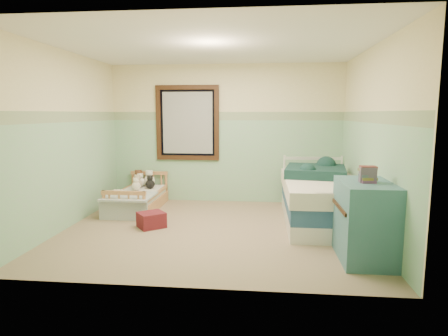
# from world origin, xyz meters

# --- Properties ---
(floor) EXTENTS (4.20, 3.60, 0.02)m
(floor) POSITION_xyz_m (0.00, 0.00, -0.01)
(floor) COLOR #6E5E4D
(floor) RESTS_ON ground
(ceiling) EXTENTS (4.20, 3.60, 0.02)m
(ceiling) POSITION_xyz_m (0.00, 0.00, 2.51)
(ceiling) COLOR white
(ceiling) RESTS_ON wall_back
(wall_back) EXTENTS (4.20, 0.04, 2.50)m
(wall_back) POSITION_xyz_m (0.00, 1.80, 1.25)
(wall_back) COLOR beige
(wall_back) RESTS_ON floor
(wall_front) EXTENTS (4.20, 0.04, 2.50)m
(wall_front) POSITION_xyz_m (0.00, -1.80, 1.25)
(wall_front) COLOR beige
(wall_front) RESTS_ON floor
(wall_left) EXTENTS (0.04, 3.60, 2.50)m
(wall_left) POSITION_xyz_m (-2.10, 0.00, 1.25)
(wall_left) COLOR beige
(wall_left) RESTS_ON floor
(wall_right) EXTENTS (0.04, 3.60, 2.50)m
(wall_right) POSITION_xyz_m (2.10, 0.00, 1.25)
(wall_right) COLOR beige
(wall_right) RESTS_ON floor
(wainscot_mint) EXTENTS (4.20, 0.01, 1.50)m
(wainscot_mint) POSITION_xyz_m (0.00, 1.79, 0.75)
(wainscot_mint) COLOR #87C78B
(wainscot_mint) RESTS_ON floor
(border_strip) EXTENTS (4.20, 0.01, 0.15)m
(border_strip) POSITION_xyz_m (0.00, 1.79, 1.57)
(border_strip) COLOR #366039
(border_strip) RESTS_ON wall_back
(window_frame) EXTENTS (1.16, 0.06, 1.36)m
(window_frame) POSITION_xyz_m (-0.70, 1.76, 1.45)
(window_frame) COLOR #331B11
(window_frame) RESTS_ON wall_back
(window_blinds) EXTENTS (0.92, 0.01, 1.12)m
(window_blinds) POSITION_xyz_m (-0.70, 1.77, 1.45)
(window_blinds) COLOR #B7B8B3
(window_blinds) RESTS_ON window_frame
(toddler_bed_frame) EXTENTS (0.70, 1.40, 0.18)m
(toddler_bed_frame) POSITION_xyz_m (-1.43, 1.05, 0.09)
(toddler_bed_frame) COLOR #9F653D
(toddler_bed_frame) RESTS_ON floor
(toddler_mattress) EXTENTS (0.64, 1.34, 0.12)m
(toddler_mattress) POSITION_xyz_m (-1.43, 1.05, 0.24)
(toddler_mattress) COLOR white
(toddler_mattress) RESTS_ON toddler_bed_frame
(patchwork_quilt) EXTENTS (0.76, 0.70, 0.03)m
(patchwork_quilt) POSITION_xyz_m (-1.43, 0.61, 0.31)
(patchwork_quilt) COLOR #7F97BC
(patchwork_quilt) RESTS_ON toddler_mattress
(plush_bed_brown) EXTENTS (0.20, 0.20, 0.20)m
(plush_bed_brown) POSITION_xyz_m (-1.58, 1.55, 0.40)
(plush_bed_brown) COLOR brown
(plush_bed_brown) RESTS_ON toddler_mattress
(plush_bed_white) EXTENTS (0.20, 0.20, 0.20)m
(plush_bed_white) POSITION_xyz_m (-1.38, 1.55, 0.40)
(plush_bed_white) COLOR silver
(plush_bed_white) RESTS_ON toddler_mattress
(plush_bed_tan) EXTENTS (0.17, 0.17, 0.17)m
(plush_bed_tan) POSITION_xyz_m (-1.53, 1.33, 0.38)
(plush_bed_tan) COLOR tan
(plush_bed_tan) RESTS_ON toddler_mattress
(plush_bed_dark) EXTENTS (0.16, 0.16, 0.16)m
(plush_bed_dark) POSITION_xyz_m (-1.30, 1.33, 0.38)
(plush_bed_dark) COLOR black
(plush_bed_dark) RESTS_ON toddler_mattress
(plush_floor_cream) EXTENTS (0.25, 0.25, 0.25)m
(plush_floor_cream) POSITION_xyz_m (-1.70, 0.86, 0.13)
(plush_floor_cream) COLOR beige
(plush_floor_cream) RESTS_ON floor
(plush_floor_tan) EXTENTS (0.22, 0.22, 0.22)m
(plush_floor_tan) POSITION_xyz_m (-1.65, 0.49, 0.11)
(plush_floor_tan) COLOR tan
(plush_floor_tan) RESTS_ON floor
(twin_bed_frame) EXTENTS (1.04, 2.08, 0.22)m
(twin_bed_frame) POSITION_xyz_m (1.55, 0.54, 0.11)
(twin_bed_frame) COLOR silver
(twin_bed_frame) RESTS_ON floor
(twin_boxspring) EXTENTS (1.04, 2.08, 0.22)m
(twin_boxspring) POSITION_xyz_m (1.55, 0.54, 0.33)
(twin_boxspring) COLOR navy
(twin_boxspring) RESTS_ON twin_bed_frame
(twin_mattress) EXTENTS (1.08, 2.12, 0.22)m
(twin_mattress) POSITION_xyz_m (1.55, 0.54, 0.55)
(twin_mattress) COLOR silver
(twin_mattress) RESTS_ON twin_boxspring
(teal_blanket) EXTENTS (1.02, 1.06, 0.14)m
(teal_blanket) POSITION_xyz_m (1.50, 0.84, 0.73)
(teal_blanket) COLOR #112B28
(teal_blanket) RESTS_ON twin_mattress
(dresser) EXTENTS (0.55, 0.88, 0.88)m
(dresser) POSITION_xyz_m (1.82, -0.88, 0.44)
(dresser) COLOR #3C7478
(dresser) RESTS_ON floor
(book_stack) EXTENTS (0.18, 0.15, 0.17)m
(book_stack) POSITION_xyz_m (1.82, -0.91, 0.96)
(book_stack) COLOR brown
(book_stack) RESTS_ON dresser
(red_pillow) EXTENTS (0.47, 0.46, 0.22)m
(red_pillow) POSITION_xyz_m (-0.90, 0.03, 0.11)
(red_pillow) COLOR #A41E2C
(red_pillow) RESTS_ON floor
(floor_book) EXTENTS (0.33, 0.32, 0.02)m
(floor_book) POSITION_xyz_m (-0.90, 0.15, 0.01)
(floor_book) COLOR #EAC74C
(floor_book) RESTS_ON floor
(extra_plush_0) EXTENTS (0.15, 0.15, 0.15)m
(extra_plush_0) POSITION_xyz_m (-1.49, 1.14, 0.38)
(extra_plush_0) COLOR beige
(extra_plush_0) RESTS_ON toddler_mattress
(extra_plush_1) EXTENTS (0.17, 0.17, 0.17)m
(extra_plush_1) POSITION_xyz_m (-1.53, 1.50, 0.38)
(extra_plush_1) COLOR silver
(extra_plush_1) RESTS_ON toddler_mattress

